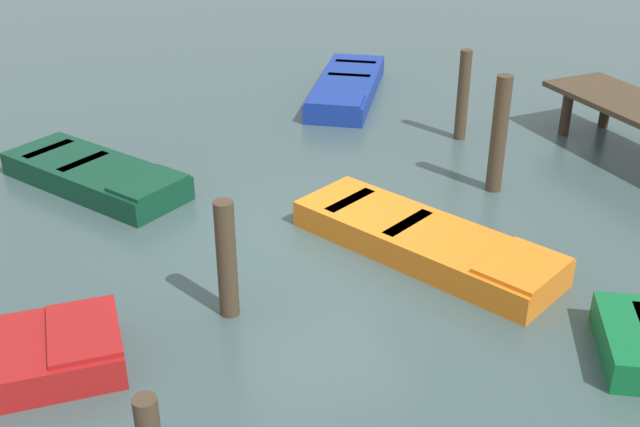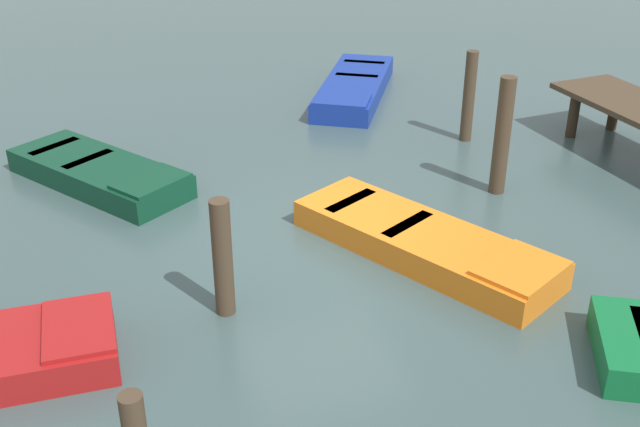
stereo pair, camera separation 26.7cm
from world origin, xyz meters
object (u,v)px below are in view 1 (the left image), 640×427
(rowboat_blue, at_px, (347,87))
(mooring_piling_mid_left, at_px, (463,95))
(rowboat_orange, at_px, (426,241))
(mooring_piling_mid_right, at_px, (227,259))
(mooring_piling_center, at_px, (499,135))
(rowboat_dark_green, at_px, (96,175))

(rowboat_blue, relative_size, mooring_piling_mid_left, 2.25)
(rowboat_blue, xyz_separation_m, mooring_piling_mid_left, (3.05, 1.12, 0.66))
(mooring_piling_mid_left, bearing_deg, rowboat_orange, -35.22)
(rowboat_orange, bearing_deg, mooring_piling_mid_right, -108.96)
(rowboat_orange, distance_m, mooring_piling_center, 2.67)
(rowboat_blue, bearing_deg, mooring_piling_center, 36.43)
(mooring_piling_center, distance_m, mooring_piling_mid_right, 5.43)
(rowboat_blue, distance_m, rowboat_orange, 6.98)
(rowboat_orange, xyz_separation_m, mooring_piling_center, (-1.54, 2.05, 0.77))
(rowboat_blue, distance_m, mooring_piling_mid_right, 8.58)
(rowboat_blue, bearing_deg, mooring_piling_mid_left, 51.00)
(rowboat_dark_green, bearing_deg, rowboat_blue, 82.77)
(mooring_piling_mid_right, bearing_deg, mooring_piling_mid_left, 126.72)
(mooring_piling_mid_right, bearing_deg, rowboat_dark_green, -165.04)
(mooring_piling_mid_right, relative_size, mooring_piling_mid_left, 0.90)
(mooring_piling_center, relative_size, mooring_piling_mid_right, 1.25)
(mooring_piling_center, height_order, mooring_piling_mid_right, mooring_piling_center)
(rowboat_orange, xyz_separation_m, mooring_piling_mid_left, (-3.76, 2.65, 0.66))
(rowboat_dark_green, xyz_separation_m, mooring_piling_mid_right, (4.40, 1.18, 0.57))
(rowboat_orange, distance_m, mooring_piling_mid_left, 4.64)
(rowboat_dark_green, relative_size, mooring_piling_mid_right, 2.24)
(rowboat_dark_green, height_order, rowboat_orange, same)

